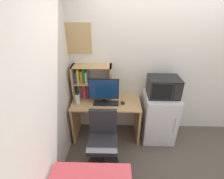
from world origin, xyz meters
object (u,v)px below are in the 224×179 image
(hutch_bookshelf, at_px, (87,82))
(water_bottle, at_px, (78,99))
(monitor, at_px, (104,90))
(desk_chair, at_px, (103,143))
(microwave, at_px, (163,87))
(wall_corkboard, at_px, (72,39))
(mini_fridge, at_px, (159,117))
(keyboard, at_px, (106,103))
(computer_mouse, at_px, (123,103))

(hutch_bookshelf, xyz_separation_m, water_bottle, (-0.14, -0.22, -0.21))
(monitor, relative_size, desk_chair, 0.54)
(microwave, distance_m, desk_chair, 1.29)
(desk_chair, bearing_deg, wall_corkboard, 120.38)
(water_bottle, xyz_separation_m, mini_fridge, (1.40, 0.03, -0.38))
(water_bottle, distance_m, mini_fridge, 1.45)
(monitor, height_order, microwave, microwave)
(keyboard, height_order, mini_fridge, mini_fridge)
(keyboard, xyz_separation_m, desk_chair, (-0.02, -0.55, -0.35))
(monitor, bearing_deg, water_bottle, 179.42)
(desk_chair, distance_m, wall_corkboard, 1.69)
(hutch_bookshelf, bearing_deg, computer_mouse, -20.24)
(wall_corkboard, bearing_deg, hutch_bookshelf, -27.11)
(monitor, height_order, desk_chair, monitor)
(desk_chair, bearing_deg, mini_fridge, 32.03)
(mini_fridge, relative_size, desk_chair, 0.98)
(hutch_bookshelf, bearing_deg, desk_chair, -67.88)
(microwave, bearing_deg, computer_mouse, -176.82)
(keyboard, height_order, wall_corkboard, wall_corkboard)
(water_bottle, xyz_separation_m, desk_chair, (0.46, -0.56, -0.43))
(hutch_bookshelf, xyz_separation_m, mini_fridge, (1.26, -0.19, -0.59))
(computer_mouse, xyz_separation_m, desk_chair, (-0.30, -0.56, -0.36))
(hutch_bookshelf, relative_size, desk_chair, 0.73)
(mini_fridge, bearing_deg, hutch_bookshelf, 171.21)
(keyboard, height_order, water_bottle, water_bottle)
(monitor, distance_m, computer_mouse, 0.39)
(monitor, xyz_separation_m, computer_mouse, (0.31, 0.00, -0.23))
(computer_mouse, distance_m, wall_corkboard, 1.32)
(hutch_bookshelf, relative_size, water_bottle, 3.63)
(keyboard, height_order, microwave, microwave)
(keyboard, height_order, desk_chair, desk_chair)
(hutch_bookshelf, bearing_deg, wall_corkboard, 152.89)
(keyboard, relative_size, water_bottle, 2.28)
(hutch_bookshelf, distance_m, water_bottle, 0.34)
(hutch_bookshelf, xyz_separation_m, wall_corkboard, (-0.20, 0.10, 0.70))
(computer_mouse, height_order, microwave, microwave)
(keyboard, bearing_deg, hutch_bookshelf, 145.05)
(computer_mouse, relative_size, desk_chair, 0.11)
(desk_chair, bearing_deg, water_bottle, 129.19)
(desk_chair, bearing_deg, microwave, 32.16)
(keyboard, distance_m, computer_mouse, 0.28)
(water_bottle, height_order, wall_corkboard, wall_corkboard)
(microwave, xyz_separation_m, wall_corkboard, (-1.46, 0.29, 0.69))
(mini_fridge, bearing_deg, water_bottle, -178.76)
(keyboard, xyz_separation_m, computer_mouse, (0.28, 0.01, 0.01))
(mini_fridge, distance_m, microwave, 0.60)
(keyboard, relative_size, mini_fridge, 0.47)
(water_bottle, xyz_separation_m, wall_corkboard, (-0.06, 0.33, 0.91))
(hutch_bookshelf, relative_size, wall_corkboard, 1.09)
(mini_fridge, bearing_deg, microwave, 89.80)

